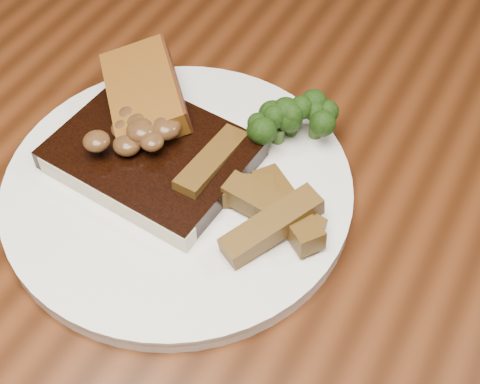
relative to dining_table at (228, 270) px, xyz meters
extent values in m
cube|color=#49220E|center=(0.00, 0.00, 0.07)|extent=(1.60, 0.90, 0.04)
cylinder|color=black|center=(-0.72, 0.37, -0.30)|extent=(0.07, 0.07, 0.71)
cube|color=black|center=(-0.02, 0.79, -0.26)|extent=(0.51, 0.51, 0.04)
cylinder|color=black|center=(-0.11, 1.00, -0.47)|extent=(0.04, 0.04, 0.38)
cylinder|color=black|center=(0.07, 0.59, -0.47)|extent=(0.04, 0.04, 0.38)
cylinder|color=black|center=(-0.22, 0.70, -0.47)|extent=(0.04, 0.04, 0.38)
cylinder|color=white|center=(-0.05, 0.00, 0.10)|extent=(0.38, 0.38, 0.01)
cube|color=black|center=(-0.08, 0.01, 0.12)|extent=(0.17, 0.14, 0.02)
cube|color=beige|center=(-0.08, -0.05, 0.11)|extent=(0.16, 0.03, 0.02)
cube|color=brown|center=(-0.12, 0.06, 0.12)|extent=(0.12, 0.12, 0.02)
camera|label=1|loc=(0.18, -0.30, 0.56)|focal=50.00mm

